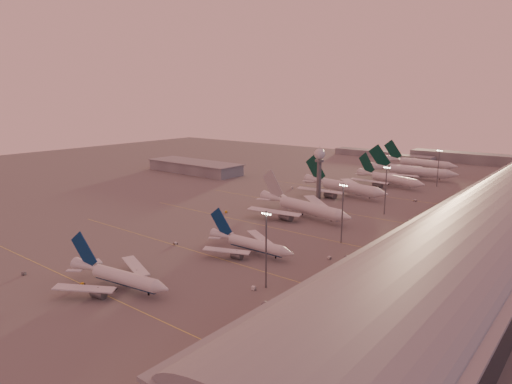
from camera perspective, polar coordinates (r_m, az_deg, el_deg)
The scene contains 26 objects.
ground at distance 186.00m, azimuth -13.20°, elevation -7.02°, with size 700.00×700.00×0.00m, color #5E5B5B.
taxiway_markings at distance 205.55m, azimuth 4.55°, elevation -4.89°, with size 180.00×185.25×0.02m.
hangar at distance 362.87m, azimuth -7.67°, elevation 3.13°, with size 82.00×27.00×8.50m.
radar_tower at distance 267.01m, azimuth 7.92°, elevation 3.56°, with size 6.40×6.40×31.10m.
mast_a at distance 142.45m, azimuth 1.26°, elevation -6.78°, with size 3.60×0.56×25.00m.
mast_b at distance 188.71m, azimuth 10.74°, elevation -2.28°, with size 3.60×0.56×25.00m.
mast_c at distance 239.48m, azimuth 15.90°, elevation 0.50°, with size 3.60×0.56×25.00m.
mast_d at distance 323.91m, azimuth 21.83°, elevation 3.00°, with size 3.60×0.56×25.00m.
distant_horizon at distance 457.01m, azimuth 20.96°, elevation 4.21°, with size 165.00×37.50×9.00m.
narrowbody_near at distance 151.67m, azimuth -16.77°, elevation -10.34°, with size 41.24×32.70×16.17m.
narrowbody_mid at distance 176.05m, azimuth -0.71°, elevation -6.69°, with size 40.13×32.06×15.69m.
widebody_white at distance 229.15m, azimuth 5.98°, elevation -2.19°, with size 59.82×47.51×21.23m.
greentail_a at distance 281.24m, azimuth 10.98°, elevation 0.37°, with size 61.59×49.32×22.54m.
greentail_b at distance 318.31m, azimuth 16.38°, elevation 1.38°, with size 54.31×43.18×20.41m.
greentail_c at distance 350.25m, azimuth 18.92°, elevation 2.25°, with size 65.40×52.67×23.75m.
greentail_d at distance 396.23m, azimuth 19.72°, elevation 3.24°, with size 63.04×50.71×22.91m.
gsv_truck_a at distance 174.89m, azimuth -26.95°, elevation -8.90°, with size 5.72×4.27×2.20m.
gsv_tug_near at distance 158.57m, azimuth -20.91°, elevation -10.73°, with size 2.60×3.51×0.90m.
gsv_catering_a at distance 144.70m, azimuth -0.24°, elevation -11.34°, with size 5.94×3.64×4.54m.
gsv_tug_mid at distance 189.80m, azimuth -10.04°, elevation -6.35°, with size 3.55×2.80×0.89m.
gsv_truck_b at distance 172.54m, azimuth 9.26°, elevation -7.98°, with size 5.66×3.05×2.17m.
gsv_truck_c at distance 236.26m, azimuth -3.66°, elevation -2.34°, with size 4.71×5.97×2.31m.
gsv_catering_b at distance 192.57m, azimuth 16.46°, elevation -5.92°, with size 5.22×3.56×3.93m.
gsv_tug_far at distance 251.90m, azimuth 5.37°, elevation -1.62°, with size 4.05×3.89×1.01m.
gsv_truck_d at distance 298.03m, azimuth 4.58°, elevation 0.67°, with size 3.32×6.26×2.40m.
gsv_tug_hangar at distance 276.36m, azimuth 19.29°, elevation -1.04°, with size 3.50×2.39×0.93m.
Camera 1 is at (139.82, -107.21, 59.61)m, focal length 32.00 mm.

